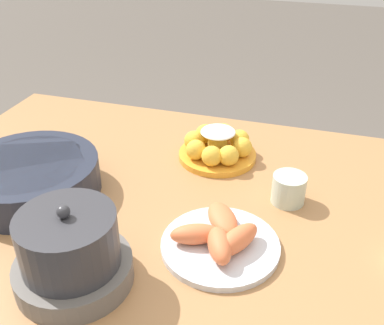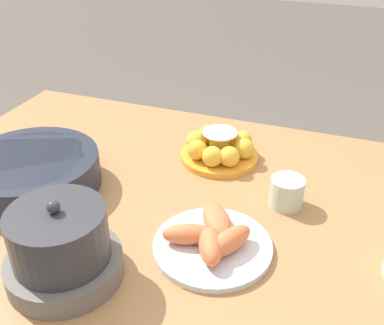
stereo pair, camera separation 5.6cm
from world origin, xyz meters
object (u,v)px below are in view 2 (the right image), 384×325
object	(u,v)px
cake_plate	(220,147)
warming_pot	(61,248)
dining_table	(162,226)
cup_near	(287,192)
seafood_platter	(212,241)
serving_bowl	(32,171)

from	to	relation	value
cake_plate	warming_pot	world-z (taller)	warming_pot
dining_table	cup_near	size ratio (longest dim) A/B	16.98
cup_near	seafood_platter	bearing A→B (deg)	60.72
seafood_platter	cup_near	size ratio (longest dim) A/B	3.11
serving_bowl	seafood_platter	bearing A→B (deg)	172.38
serving_bowl	dining_table	bearing A→B (deg)	-167.11
dining_table	warming_pot	distance (m)	0.35
serving_bowl	warming_pot	size ratio (longest dim) A/B	1.49
cake_plate	serving_bowl	bearing A→B (deg)	36.37
warming_pot	cake_plate	bearing A→B (deg)	-105.65
seafood_platter	warming_pot	bearing A→B (deg)	34.79
seafood_platter	serving_bowl	bearing A→B (deg)	-7.62
cake_plate	cup_near	size ratio (longest dim) A/B	2.69
cake_plate	seafood_platter	bearing A→B (deg)	104.93
cake_plate	warming_pot	xyz separation A→B (m)	(0.14, 0.52, 0.03)
serving_bowl	cup_near	world-z (taller)	serving_bowl
cake_plate	seafood_platter	size ratio (longest dim) A/B	0.87
dining_table	seafood_platter	bearing A→B (deg)	141.95
cup_near	warming_pot	xyz separation A→B (m)	(0.35, 0.37, 0.03)
seafood_platter	cup_near	world-z (taller)	cup_near
dining_table	seafood_platter	xyz separation A→B (m)	(-0.17, 0.14, 0.12)
cup_near	warming_pot	bearing A→B (deg)	46.31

